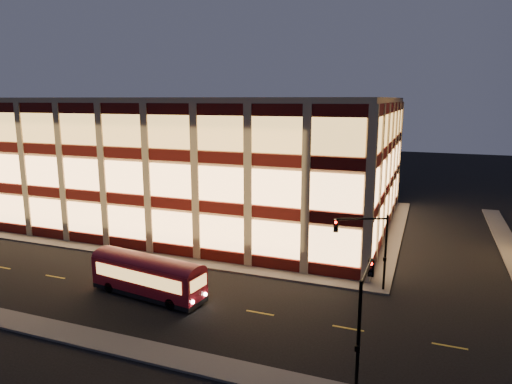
% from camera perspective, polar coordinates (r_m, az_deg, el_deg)
% --- Properties ---
extents(ground, '(200.00, 200.00, 0.00)m').
position_cam_1_polar(ground, '(44.50, -16.50, -7.77)').
color(ground, black).
rests_on(ground, ground).
extents(sidewalk_office_south, '(54.00, 2.00, 0.15)m').
position_cam_1_polar(sidewalk_office_south, '(47.02, -18.69, -6.77)').
color(sidewalk_office_south, '#514F4C').
rests_on(sidewalk_office_south, ground).
extents(sidewalk_office_east, '(2.00, 30.00, 0.15)m').
position_cam_1_polar(sidewalk_office_east, '(52.16, 16.82, -4.85)').
color(sidewalk_office_east, '#514F4C').
rests_on(sidewalk_office_east, ground).
extents(sidewalk_tower_west, '(2.00, 30.00, 0.15)m').
position_cam_1_polar(sidewalk_tower_west, '(52.67, 28.88, -5.67)').
color(sidewalk_tower_west, '#514F4C').
rests_on(sidewalk_tower_west, ground).
extents(office_building, '(50.45, 30.45, 14.50)m').
position_cam_1_polar(office_building, '(58.22, -9.11, 4.39)').
color(office_building, tan).
rests_on(office_building, ground).
extents(traffic_signal_far, '(3.79, 1.87, 6.00)m').
position_cam_1_polar(traffic_signal_far, '(35.06, 13.77, -5.79)').
color(traffic_signal_far, black).
rests_on(traffic_signal_far, ground).
extents(traffic_signal_near, '(0.32, 4.45, 6.00)m').
position_cam_1_polar(traffic_signal_near, '(24.44, 13.32, -13.54)').
color(traffic_signal_near, black).
rests_on(traffic_signal_near, ground).
extents(trolley_bus, '(9.40, 3.55, 3.10)m').
position_cam_1_polar(trolley_bus, '(35.07, -13.38, -9.90)').
color(trolley_bus, maroon).
rests_on(trolley_bus, ground).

